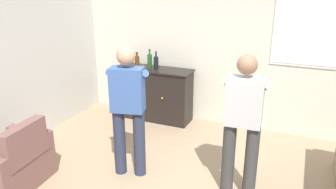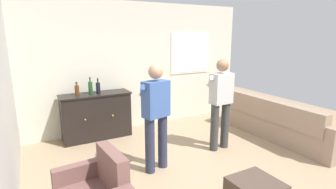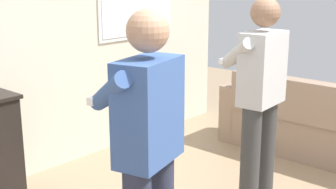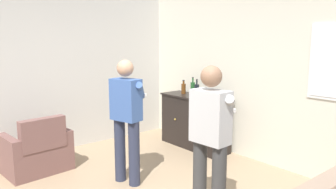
# 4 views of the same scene
# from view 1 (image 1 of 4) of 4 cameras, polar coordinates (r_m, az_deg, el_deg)

# --- Properties ---
(wall_back_with_window) EXTENTS (5.20, 0.15, 2.80)m
(wall_back_with_window) POSITION_cam_1_polar(r_m,az_deg,el_deg) (5.60, 10.52, 8.69)
(wall_back_with_window) COLOR beige
(wall_back_with_window) RESTS_ON ground
(armchair) EXTENTS (0.71, 0.93, 0.85)m
(armchair) POSITION_cam_1_polar(r_m,az_deg,el_deg) (4.47, -25.36, -11.03)
(armchair) COLOR brown
(armchair) RESTS_ON ground
(sideboard_cabinet) EXTENTS (1.39, 0.49, 0.94)m
(sideboard_cabinet) POSITION_cam_1_polar(r_m,az_deg,el_deg) (5.90, -2.49, 0.14)
(sideboard_cabinet) COLOR black
(sideboard_cabinet) RESTS_ON ground
(bottle_wine_green) EXTENTS (0.08, 0.08, 0.31)m
(bottle_wine_green) POSITION_cam_1_polar(r_m,az_deg,el_deg) (5.69, -2.09, 5.58)
(bottle_wine_green) COLOR black
(bottle_wine_green) RESTS_ON sideboard_cabinet
(bottle_liquor_amber) EXTENTS (0.08, 0.08, 0.33)m
(bottle_liquor_amber) POSITION_cam_1_polar(r_m,az_deg,el_deg) (5.78, -3.20, 5.89)
(bottle_liquor_amber) COLOR #1E4C23
(bottle_liquor_amber) RESTS_ON sideboard_cabinet
(bottle_spirits_clear) EXTENTS (0.08, 0.08, 0.26)m
(bottle_spirits_clear) POSITION_cam_1_polar(r_m,az_deg,el_deg) (5.91, -5.41, 5.89)
(bottle_spirits_clear) COLOR #593314
(bottle_spirits_clear) RESTS_ON sideboard_cabinet
(person_standing_left) EXTENTS (0.54, 0.51, 1.68)m
(person_standing_left) POSITION_cam_1_polar(r_m,az_deg,el_deg) (4.06, -6.94, -2.03)
(person_standing_left) COLOR #282D42
(person_standing_left) RESTS_ON ground
(person_standing_right) EXTENTS (0.56, 0.49, 1.68)m
(person_standing_right) POSITION_cam_1_polar(r_m,az_deg,el_deg) (3.74, 12.92, -4.30)
(person_standing_right) COLOR #383838
(person_standing_right) RESTS_ON ground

